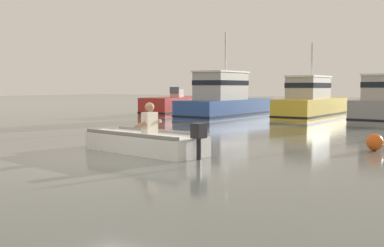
{
  "coord_description": "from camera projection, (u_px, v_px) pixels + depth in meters",
  "views": [
    {
      "loc": [
        6.8,
        -7.08,
        1.56
      ],
      "look_at": [
        -0.0,
        3.2,
        0.55
      ],
      "focal_mm": 42.42,
      "sensor_mm": 36.0,
      "label": 1
    }
  ],
  "objects": [
    {
      "name": "mooring_buoy",
      "position": [
        375.0,
        142.0,
        11.05
      ],
      "size": [
        0.41,
        0.41,
        0.41
      ],
      "primitive_type": "sphere",
      "color": "#E55919",
      "rests_on": "ground"
    },
    {
      "name": "moored_boat_yellow",
      "position": [
        311.0,
        102.0,
        22.55
      ],
      "size": [
        1.98,
        6.05,
        3.69
      ],
      "color": "gold",
      "rests_on": "ground"
    },
    {
      "name": "rowboat_with_person",
      "position": [
        143.0,
        142.0,
        10.78
      ],
      "size": [
        3.73,
        1.48,
        1.19
      ],
      "color": "white",
      "rests_on": "ground"
    },
    {
      "name": "moored_boat_blue",
      "position": [
        225.0,
        100.0,
        23.29
      ],
      "size": [
        2.3,
        6.69,
        4.33
      ],
      "color": "#2D519E",
      "rests_on": "ground"
    },
    {
      "name": "moored_boat_red",
      "position": [
        181.0,
        106.0,
        26.21
      ],
      "size": [
        2.06,
        6.02,
        1.53
      ],
      "color": "#B72D28",
      "rests_on": "ground"
    },
    {
      "name": "ground_plane",
      "position": [
        110.0,
        159.0,
        9.76
      ],
      "size": [
        120.0,
        120.0,
        0.0
      ],
      "primitive_type": "plane",
      "color": "slate"
    }
  ]
}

